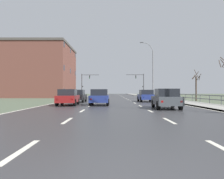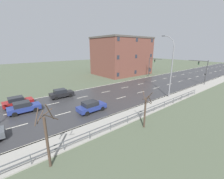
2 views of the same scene
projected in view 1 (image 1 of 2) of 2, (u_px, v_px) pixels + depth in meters
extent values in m
cube|color=#4C5642|center=(114.00, 98.00, 51.25)|extent=(160.00, 160.00, 0.12)
cube|color=#303033|center=(113.00, 96.00, 63.25)|extent=(14.00, 120.00, 0.02)
cube|color=beige|center=(22.00, 151.00, 5.25)|extent=(0.16, 2.20, 0.01)
cube|color=beige|center=(68.00, 121.00, 10.65)|extent=(0.16, 2.20, 0.01)
cube|color=beige|center=(83.00, 111.00, 16.05)|extent=(0.16, 2.20, 0.01)
cube|color=beige|center=(90.00, 106.00, 21.45)|extent=(0.16, 2.20, 0.01)
cube|color=beige|center=(95.00, 103.00, 26.85)|extent=(0.16, 2.20, 0.01)
cube|color=beige|center=(98.00, 101.00, 32.25)|extent=(0.16, 2.20, 0.01)
cube|color=beige|center=(100.00, 100.00, 37.65)|extent=(0.16, 2.20, 0.01)
cube|color=beige|center=(101.00, 99.00, 43.05)|extent=(0.16, 2.20, 0.01)
cube|color=beige|center=(103.00, 98.00, 48.45)|extent=(0.16, 2.20, 0.01)
cube|color=beige|center=(104.00, 97.00, 53.85)|extent=(0.16, 2.20, 0.01)
cube|color=beige|center=(104.00, 97.00, 59.25)|extent=(0.16, 2.20, 0.01)
cube|color=beige|center=(105.00, 96.00, 64.65)|extent=(0.16, 2.20, 0.01)
cube|color=beige|center=(106.00, 96.00, 70.05)|extent=(0.16, 2.20, 0.01)
cube|color=beige|center=(106.00, 95.00, 75.45)|extent=(0.16, 2.20, 0.01)
cube|color=beige|center=(107.00, 95.00, 80.85)|extent=(0.16, 2.20, 0.01)
cube|color=beige|center=(107.00, 95.00, 86.25)|extent=(0.16, 2.20, 0.01)
cube|color=beige|center=(107.00, 95.00, 91.65)|extent=(0.16, 2.20, 0.01)
cube|color=beige|center=(107.00, 95.00, 97.05)|extent=(0.16, 2.20, 0.01)
cube|color=beige|center=(108.00, 94.00, 102.45)|extent=(0.16, 2.20, 0.01)
cube|color=beige|center=(108.00, 94.00, 107.85)|extent=(0.16, 2.20, 0.01)
cube|color=beige|center=(108.00, 94.00, 113.25)|extent=(0.16, 2.20, 0.01)
cube|color=beige|center=(108.00, 94.00, 118.65)|extent=(0.16, 2.20, 0.01)
cube|color=beige|center=(169.00, 121.00, 10.65)|extent=(0.16, 2.20, 0.01)
cube|color=beige|center=(150.00, 111.00, 16.05)|extent=(0.16, 2.20, 0.01)
cube|color=beige|center=(141.00, 106.00, 21.45)|extent=(0.16, 2.20, 0.01)
cube|color=beige|center=(135.00, 103.00, 26.85)|extent=(0.16, 2.20, 0.01)
cube|color=beige|center=(131.00, 101.00, 32.25)|extent=(0.16, 2.20, 0.01)
cube|color=beige|center=(129.00, 100.00, 37.65)|extent=(0.16, 2.20, 0.01)
cube|color=beige|center=(127.00, 99.00, 43.04)|extent=(0.16, 2.20, 0.01)
cube|color=beige|center=(125.00, 98.00, 48.44)|extent=(0.16, 2.20, 0.01)
cube|color=beige|center=(124.00, 97.00, 53.84)|extent=(0.16, 2.20, 0.01)
cube|color=beige|center=(123.00, 97.00, 59.24)|extent=(0.16, 2.20, 0.01)
cube|color=beige|center=(122.00, 96.00, 64.64)|extent=(0.16, 2.20, 0.01)
cube|color=beige|center=(121.00, 96.00, 70.04)|extent=(0.16, 2.20, 0.01)
cube|color=beige|center=(120.00, 95.00, 75.44)|extent=(0.16, 2.20, 0.01)
cube|color=beige|center=(120.00, 95.00, 80.84)|extent=(0.16, 2.20, 0.01)
cube|color=beige|center=(119.00, 95.00, 86.24)|extent=(0.16, 2.20, 0.01)
cube|color=beige|center=(119.00, 95.00, 91.64)|extent=(0.16, 2.20, 0.01)
cube|color=beige|center=(119.00, 95.00, 97.04)|extent=(0.16, 2.20, 0.01)
cube|color=beige|center=(118.00, 94.00, 102.44)|extent=(0.16, 2.20, 0.01)
cube|color=beige|center=(118.00, 94.00, 107.84)|extent=(0.16, 2.20, 0.01)
cube|color=beige|center=(118.00, 94.00, 113.24)|extent=(0.16, 2.20, 0.01)
cube|color=beige|center=(118.00, 94.00, 118.64)|extent=(0.16, 2.20, 0.01)
cube|color=beige|center=(139.00, 96.00, 63.24)|extent=(0.16, 120.00, 0.01)
cube|color=beige|center=(88.00, 96.00, 63.26)|extent=(0.16, 120.00, 0.01)
cube|color=gray|center=(145.00, 96.00, 63.23)|extent=(3.00, 120.00, 0.12)
cube|color=slate|center=(139.00, 96.00, 63.24)|extent=(0.16, 120.00, 0.12)
cube|color=#515459|center=(189.00, 95.00, 30.57)|extent=(0.06, 38.83, 0.08)
cube|color=#515459|center=(189.00, 98.00, 30.57)|extent=(0.06, 38.83, 0.08)
cylinder|color=#515459|center=(222.00, 101.00, 21.51)|extent=(0.07, 0.07, 1.00)
cylinder|color=#515459|center=(210.00, 100.00, 24.10)|extent=(0.07, 0.07, 1.00)
cylinder|color=#515459|center=(201.00, 99.00, 26.69)|extent=(0.07, 0.07, 1.00)
cylinder|color=#515459|center=(193.00, 98.00, 29.28)|extent=(0.07, 0.07, 1.00)
cylinder|color=#515459|center=(186.00, 98.00, 31.87)|extent=(0.07, 0.07, 1.00)
cylinder|color=#515459|center=(181.00, 97.00, 34.45)|extent=(0.07, 0.07, 1.00)
cylinder|color=#515459|center=(176.00, 97.00, 37.04)|extent=(0.07, 0.07, 1.00)
cylinder|color=#515459|center=(172.00, 96.00, 39.63)|extent=(0.07, 0.07, 1.00)
cylinder|color=#515459|center=(168.00, 96.00, 42.22)|extent=(0.07, 0.07, 1.00)
cylinder|color=#515459|center=(165.00, 96.00, 44.81)|extent=(0.07, 0.07, 1.00)
cylinder|color=#515459|center=(162.00, 96.00, 47.40)|extent=(0.07, 0.07, 1.00)
cylinder|color=#515459|center=(159.00, 95.00, 49.99)|extent=(0.07, 0.07, 1.00)
cylinder|color=slate|center=(153.00, 75.00, 44.62)|extent=(0.20, 0.20, 9.17)
cylinder|color=slate|center=(152.00, 48.00, 44.66)|extent=(0.52, 0.11, 0.94)
cylinder|color=slate|center=(149.00, 45.00, 44.67)|extent=(0.87, 0.11, 0.66)
cylinder|color=slate|center=(144.00, 43.00, 44.68)|extent=(0.99, 0.11, 0.28)
cube|color=#333335|center=(142.00, 43.00, 44.68)|extent=(0.56, 0.24, 0.12)
cylinder|color=#38383A|center=(144.00, 85.00, 60.09)|extent=(0.18, 0.18, 5.93)
cylinder|color=#38383A|center=(135.00, 75.00, 60.12)|extent=(4.48, 0.12, 0.12)
cube|color=black|center=(136.00, 77.00, 60.11)|extent=(0.20, 0.28, 0.80)
sphere|color=#2D2D2D|center=(136.00, 76.00, 59.97)|extent=(0.14, 0.14, 0.14)
sphere|color=#2D2D2D|center=(136.00, 77.00, 59.96)|extent=(0.14, 0.14, 0.14)
sphere|color=green|center=(136.00, 78.00, 59.96)|extent=(0.14, 0.14, 0.14)
cube|color=black|center=(143.00, 87.00, 60.04)|extent=(0.18, 0.12, 0.32)
cylinder|color=#38383A|center=(82.00, 85.00, 58.67)|extent=(0.18, 0.18, 5.79)
cylinder|color=#38383A|center=(91.00, 75.00, 58.69)|extent=(4.35, 0.12, 0.12)
cube|color=black|center=(90.00, 77.00, 58.68)|extent=(0.20, 0.28, 0.80)
sphere|color=#2D2D2D|center=(90.00, 76.00, 58.53)|extent=(0.14, 0.14, 0.14)
sphere|color=#2D2D2D|center=(90.00, 77.00, 58.53)|extent=(0.14, 0.14, 0.14)
sphere|color=green|center=(90.00, 78.00, 58.53)|extent=(0.14, 0.14, 0.14)
cube|color=black|center=(83.00, 86.00, 58.62)|extent=(0.18, 0.12, 0.32)
cube|color=maroon|center=(69.00, 99.00, 22.49)|extent=(1.87, 4.15, 0.64)
cube|color=black|center=(68.00, 92.00, 22.24)|extent=(1.61, 2.04, 0.60)
cube|color=slate|center=(70.00, 93.00, 23.19)|extent=(1.41, 0.12, 0.51)
cylinder|color=black|center=(78.00, 101.00, 23.78)|extent=(0.24, 0.67, 0.66)
cylinder|color=black|center=(63.00, 102.00, 23.74)|extent=(0.24, 0.67, 0.66)
cylinder|color=black|center=(75.00, 103.00, 21.24)|extent=(0.24, 0.67, 0.66)
cylinder|color=black|center=(57.00, 103.00, 21.20)|extent=(0.24, 0.67, 0.66)
cube|color=red|center=(57.00, 100.00, 20.44)|extent=(0.16, 0.04, 0.14)
cube|color=red|center=(72.00, 99.00, 20.48)|extent=(0.16, 0.04, 0.14)
cube|color=navy|center=(100.00, 99.00, 22.84)|extent=(1.79, 4.11, 0.64)
cube|color=black|center=(100.00, 92.00, 22.60)|extent=(1.57, 2.01, 0.60)
cube|color=slate|center=(100.00, 93.00, 23.55)|extent=(1.40, 0.09, 0.51)
cylinder|color=black|center=(109.00, 101.00, 24.10)|extent=(0.22, 0.66, 0.66)
cylinder|color=black|center=(93.00, 101.00, 24.12)|extent=(0.22, 0.66, 0.66)
cylinder|color=black|center=(108.00, 103.00, 21.56)|extent=(0.22, 0.66, 0.66)
cylinder|color=black|center=(91.00, 103.00, 21.58)|extent=(0.22, 0.66, 0.66)
cube|color=red|center=(91.00, 99.00, 20.82)|extent=(0.16, 0.04, 0.14)
cube|color=red|center=(106.00, 99.00, 20.81)|extent=(0.16, 0.04, 0.14)
cube|color=#474C51|center=(166.00, 101.00, 18.21)|extent=(1.90, 4.16, 0.64)
cube|color=black|center=(167.00, 93.00, 17.96)|extent=(1.63, 2.05, 0.60)
cube|color=slate|center=(165.00, 93.00, 18.91)|extent=(1.41, 0.13, 0.51)
cylinder|color=black|center=(173.00, 104.00, 19.45)|extent=(0.24, 0.67, 0.66)
cylinder|color=black|center=(154.00, 104.00, 19.50)|extent=(0.24, 0.67, 0.66)
cylinder|color=black|center=(181.00, 106.00, 16.91)|extent=(0.24, 0.67, 0.66)
cylinder|color=black|center=(159.00, 106.00, 16.96)|extent=(0.24, 0.67, 0.66)
cube|color=red|center=(163.00, 102.00, 16.20)|extent=(0.16, 0.05, 0.14)
cube|color=red|center=(182.00, 102.00, 16.15)|extent=(0.16, 0.05, 0.14)
cube|color=navy|center=(146.00, 97.00, 30.36)|extent=(1.87, 4.15, 0.64)
cube|color=black|center=(147.00, 92.00, 30.11)|extent=(1.61, 2.04, 0.60)
cube|color=slate|center=(145.00, 92.00, 31.06)|extent=(1.41, 0.12, 0.51)
cylinder|color=black|center=(151.00, 99.00, 31.65)|extent=(0.24, 0.67, 0.66)
cylinder|color=black|center=(139.00, 99.00, 31.61)|extent=(0.24, 0.67, 0.66)
cylinder|color=black|center=(154.00, 100.00, 29.11)|extent=(0.24, 0.67, 0.66)
cylinder|color=black|center=(142.00, 100.00, 29.07)|extent=(0.24, 0.67, 0.66)
cube|color=red|center=(144.00, 97.00, 28.31)|extent=(0.16, 0.04, 0.14)
cube|color=red|center=(155.00, 97.00, 28.35)|extent=(0.16, 0.04, 0.14)
cube|color=black|center=(78.00, 97.00, 29.30)|extent=(1.85, 4.14, 0.64)
cube|color=black|center=(78.00, 92.00, 29.05)|extent=(1.60, 2.03, 0.60)
cube|color=slate|center=(79.00, 92.00, 30.00)|extent=(1.41, 0.11, 0.51)
cylinder|color=black|center=(86.00, 99.00, 30.55)|extent=(0.23, 0.66, 0.66)
cylinder|color=black|center=(74.00, 99.00, 30.58)|extent=(0.23, 0.66, 0.66)
cylinder|color=black|center=(83.00, 100.00, 28.00)|extent=(0.23, 0.66, 0.66)
cylinder|color=black|center=(70.00, 100.00, 28.04)|extent=(0.23, 0.66, 0.66)
cube|color=red|center=(70.00, 97.00, 27.28)|extent=(0.16, 0.04, 0.14)
cube|color=red|center=(81.00, 97.00, 27.25)|extent=(0.16, 0.04, 0.14)
cube|color=brown|center=(43.00, 73.00, 55.03)|extent=(13.19, 16.97, 11.64)
cube|color=#4C4742|center=(43.00, 47.00, 55.08)|extent=(13.46, 17.31, 0.50)
cube|color=#282D38|center=(65.00, 91.00, 47.70)|extent=(0.04, 0.90, 1.10)
cube|color=#282D38|center=(71.00, 91.00, 54.98)|extent=(0.04, 0.90, 1.10)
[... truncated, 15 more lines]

